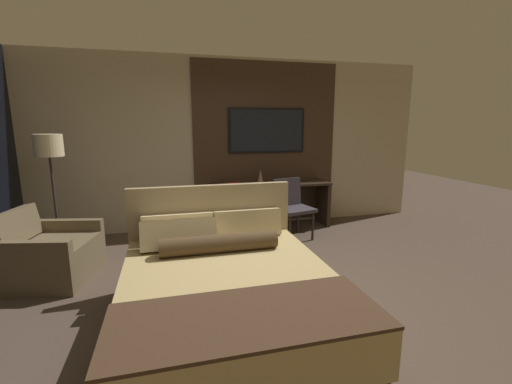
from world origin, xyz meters
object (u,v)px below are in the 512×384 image
object	(u,v)px
desk_chair	(291,203)
desk	(270,197)
armchair_by_window	(49,256)
book	(234,184)
floor_lamp	(50,155)
vase_tall	(260,177)
bed	(226,294)
tv	(267,130)

from	to	relation	value
desk_chair	desk	bearing A→B (deg)	91.50
armchair_by_window	book	size ratio (longest dim) A/B	4.52
floor_lamp	vase_tall	xyz separation A→B (m)	(2.90, 0.45, -0.46)
desk_chair	armchair_by_window	xyz separation A→B (m)	(-3.16, -0.72, -0.27)
floor_lamp	bed	bearing A→B (deg)	-50.04
bed	book	xyz separation A→B (m)	(0.60, 2.75, 0.45)
floor_lamp	vase_tall	world-z (taller)	floor_lamp
bed	vase_tall	xyz separation A→B (m)	(1.03, 2.68, 0.56)
floor_lamp	book	distance (m)	2.58
tv	book	bearing A→B (deg)	-158.52
tv	armchair_by_window	bearing A→B (deg)	-153.08
floor_lamp	armchair_by_window	bearing A→B (deg)	-82.65
bed	desk_chair	size ratio (longest dim) A/B	2.31
tv	vase_tall	size ratio (longest dim) A/B	5.51
desk	tv	xyz separation A→B (m)	(0.00, 0.22, 1.10)
desk_chair	book	distance (m)	0.99
floor_lamp	vase_tall	bearing A→B (deg)	8.79
tv	book	size ratio (longest dim) A/B	5.66
desk_chair	floor_lamp	bearing A→B (deg)	165.93
bed	floor_lamp	distance (m)	3.08
armchair_by_window	floor_lamp	bearing A→B (deg)	19.61
desk	vase_tall	world-z (taller)	vase_tall
desk_chair	book	bearing A→B (deg)	131.26
armchair_by_window	book	world-z (taller)	armchair_by_window
bed	tv	xyz separation A→B (m)	(1.23, 3.00, 1.30)
desk_chair	vase_tall	xyz separation A→B (m)	(-0.35, 0.49, 0.34)
vase_tall	book	xyz separation A→B (m)	(-0.43, 0.07, -0.10)
desk	book	world-z (taller)	book
desk_chair	book	size ratio (longest dim) A/B	3.90
vase_tall	book	world-z (taller)	vase_tall
bed	desk	xyz separation A→B (m)	(1.23, 2.78, 0.20)
desk_chair	vase_tall	world-z (taller)	vase_tall
desk	bed	bearing A→B (deg)	-113.90
tv	vase_tall	xyz separation A→B (m)	(-0.20, -0.32, -0.74)
armchair_by_window	desk_chair	bearing A→B (deg)	-64.95
bed	book	size ratio (longest dim) A/B	8.99
tv	floor_lamp	world-z (taller)	tv
tv	floor_lamp	bearing A→B (deg)	-166.10
desk	desk_chair	xyz separation A→B (m)	(0.16, -0.59, 0.02)
book	tv	bearing A→B (deg)	21.48
desk	tv	bearing A→B (deg)	90.00
armchair_by_window	bed	bearing A→B (deg)	-117.49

